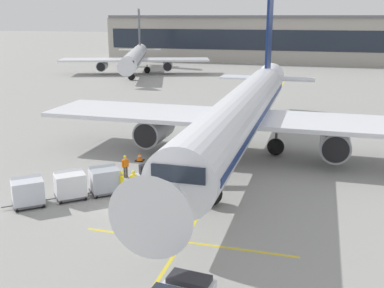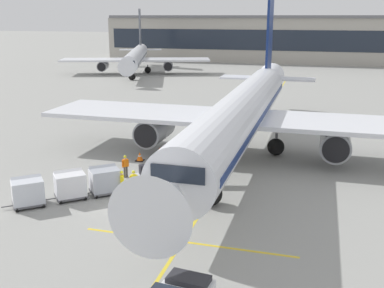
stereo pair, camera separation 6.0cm
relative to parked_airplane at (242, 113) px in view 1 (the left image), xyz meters
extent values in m
plane|color=gray|center=(-4.99, -13.07, -3.84)|extent=(600.00, 600.00, 0.00)
cylinder|color=silver|center=(0.00, -0.81, 0.10)|extent=(4.01, 35.29, 3.91)
cube|color=navy|center=(0.00, -0.81, 0.10)|extent=(4.04, 33.88, 0.47)
cone|color=silver|center=(0.06, -20.41, 0.10)|extent=(3.72, 3.92, 3.71)
cone|color=silver|center=(-0.06, 19.96, 0.39)|extent=(3.34, 6.26, 3.32)
cube|color=silver|center=(-9.16, 0.05, -0.49)|extent=(16.78, 7.10, 0.36)
cylinder|color=#93969E|center=(-7.82, -0.66, -1.88)|extent=(2.44, 4.59, 2.42)
cylinder|color=black|center=(-7.81, -3.00, -1.88)|extent=(2.06, 0.13, 2.06)
cube|color=silver|center=(9.16, 0.10, -0.49)|extent=(16.78, 7.10, 0.36)
cylinder|color=#93969E|center=(7.82, -0.61, -1.88)|extent=(2.44, 4.59, 2.42)
cylinder|color=black|center=(7.83, -2.96, -1.88)|extent=(2.06, 0.13, 2.06)
cube|color=navy|center=(-0.05, 18.39, 6.17)|extent=(0.29, 4.23, 10.58)
cube|color=silver|center=(-0.05, 18.08, 0.69)|extent=(11.40, 2.85, 0.20)
cube|color=#1E2633|center=(0.05, -17.67, 0.69)|extent=(2.74, 1.77, 0.86)
cylinder|color=#47474C|center=(0.03, -11.39, -2.47)|extent=(0.22, 0.22, 1.23)
sphere|color=black|center=(0.03, -11.39, -3.08)|extent=(1.51, 1.51, 1.51)
cylinder|color=#47474C|center=(-2.93, 0.95, -2.47)|extent=(0.22, 0.22, 1.23)
sphere|color=black|center=(-2.93, 0.95, -3.08)|extent=(1.51, 1.51, 1.51)
cylinder|color=#47474C|center=(2.93, 0.96, -2.47)|extent=(0.22, 0.22, 1.23)
sphere|color=black|center=(2.93, 0.96, -3.08)|extent=(1.51, 1.51, 1.51)
cube|color=silver|center=(-4.66, -8.60, -3.34)|extent=(3.67, 3.33, 0.44)
cube|color=black|center=(-5.63, -8.88, -2.77)|extent=(0.82, 0.81, 0.70)
cylinder|color=#333338|center=(-5.09, -8.47, -2.72)|extent=(0.08, 0.08, 0.80)
cube|color=silver|center=(-3.82, -7.96, -1.82)|extent=(4.19, 3.49, 2.74)
cube|color=black|center=(-3.82, -7.96, -1.73)|extent=(3.99, 3.29, 2.58)
cube|color=#333338|center=(-3.55, -8.31, -1.70)|extent=(3.64, 2.80, 2.75)
cube|color=#333338|center=(-4.09, -7.61, -1.70)|extent=(3.64, 2.80, 2.75)
cylinder|color=black|center=(-3.27, -8.47, -3.56)|extent=(0.57, 0.50, 0.56)
cylinder|color=black|center=(-4.16, -7.30, -3.56)|extent=(0.57, 0.50, 0.56)
cylinder|color=black|center=(-5.16, -9.91, -3.56)|extent=(0.57, 0.50, 0.56)
cylinder|color=black|center=(-6.06, -8.74, -3.56)|extent=(0.57, 0.50, 0.56)
cube|color=#515156|center=(-7.47, -11.45, -3.63)|extent=(2.56, 2.52, 0.12)
cylinder|color=#4C4C51|center=(-8.49, -12.33, -3.64)|extent=(0.58, 0.51, 0.07)
cube|color=#9EA3AD|center=(-7.47, -11.45, -2.82)|extent=(2.42, 2.38, 1.50)
cube|color=#9EA3AD|center=(-7.74, -11.14, -2.29)|extent=(1.94, 1.83, 0.74)
cube|color=silver|center=(-8.20, -12.08, -2.82)|extent=(0.97, 1.11, 1.38)
sphere|color=black|center=(-8.52, -11.46, -3.69)|extent=(0.30, 0.30, 0.30)
sphere|color=black|center=(-7.63, -12.49, -3.69)|extent=(0.30, 0.30, 0.30)
sphere|color=black|center=(-7.31, -10.41, -3.69)|extent=(0.30, 0.30, 0.30)
sphere|color=black|center=(-6.42, -11.44, -3.69)|extent=(0.30, 0.30, 0.30)
cube|color=#515156|center=(-9.28, -12.94, -3.63)|extent=(2.56, 2.52, 0.12)
cylinder|color=#4C4C51|center=(-10.30, -13.83, -3.64)|extent=(0.58, 0.51, 0.07)
cube|color=silver|center=(-9.28, -12.94, -2.82)|extent=(2.42, 2.38, 1.50)
cube|color=silver|center=(-9.55, -12.63, -2.29)|extent=(1.94, 1.83, 0.74)
cube|color=silver|center=(-10.01, -13.57, -2.82)|extent=(0.97, 1.11, 1.38)
sphere|color=black|center=(-10.33, -12.95, -3.69)|extent=(0.30, 0.30, 0.30)
sphere|color=black|center=(-9.44, -13.98, -3.69)|extent=(0.30, 0.30, 0.30)
sphere|color=black|center=(-9.12, -11.91, -3.69)|extent=(0.30, 0.30, 0.30)
sphere|color=black|center=(-8.23, -12.93, -3.69)|extent=(0.30, 0.30, 0.30)
cube|color=#515156|center=(-11.25, -14.80, -3.63)|extent=(2.56, 2.52, 0.12)
cylinder|color=#4C4C51|center=(-12.27, -15.68, -3.64)|extent=(0.58, 0.51, 0.07)
cube|color=silver|center=(-11.25, -14.80, -2.82)|extent=(2.42, 2.38, 1.50)
cube|color=silver|center=(-11.52, -14.48, -2.29)|extent=(1.94, 1.83, 0.74)
cube|color=silver|center=(-11.98, -15.43, -2.82)|extent=(0.97, 1.11, 1.38)
sphere|color=black|center=(-12.30, -14.80, -3.69)|extent=(0.30, 0.30, 0.30)
sphere|color=black|center=(-11.41, -15.83, -3.69)|extent=(0.30, 0.30, 0.30)
sphere|color=black|center=(-11.09, -13.76, -3.69)|extent=(0.30, 0.30, 0.30)
sphere|color=black|center=(-10.20, -14.79, -3.69)|extent=(0.30, 0.30, 0.30)
cube|color=#28282D|center=(1.62, -21.96, -2.69)|extent=(1.87, 1.14, 0.24)
cylinder|color=#514C42|center=(-6.27, -11.30, -3.41)|extent=(0.15, 0.15, 0.86)
cylinder|color=#514C42|center=(-6.19, -11.45, -3.41)|extent=(0.15, 0.15, 0.86)
cube|color=yellow|center=(-6.23, -11.37, -2.69)|extent=(0.39, 0.45, 0.58)
cube|color=white|center=(-6.12, -11.31, -2.69)|extent=(0.18, 0.30, 0.08)
sphere|color=beige|center=(-6.23, -11.37, -2.28)|extent=(0.21, 0.21, 0.21)
sphere|color=yellow|center=(-6.23, -11.37, -2.21)|extent=(0.23, 0.23, 0.23)
cylinder|color=yellow|center=(-6.35, -11.17, -2.74)|extent=(0.09, 0.09, 0.56)
cylinder|color=yellow|center=(-6.11, -11.58, -2.74)|extent=(0.09, 0.09, 0.56)
cylinder|color=#333847|center=(-5.41, -11.02, -3.41)|extent=(0.15, 0.15, 0.86)
cylinder|color=#333847|center=(-5.56, -11.12, -3.41)|extent=(0.15, 0.15, 0.86)
cube|color=yellow|center=(-5.49, -11.07, -2.69)|extent=(0.45, 0.41, 0.58)
cube|color=white|center=(-5.42, -11.18, -2.69)|extent=(0.29, 0.20, 0.08)
sphere|color=beige|center=(-5.49, -11.07, -2.28)|extent=(0.21, 0.21, 0.21)
sphere|color=yellow|center=(-5.49, -11.07, -2.21)|extent=(0.23, 0.23, 0.23)
cylinder|color=yellow|center=(-5.29, -10.94, -2.74)|extent=(0.09, 0.09, 0.56)
cylinder|color=yellow|center=(-5.69, -11.21, -2.74)|extent=(0.09, 0.09, 0.56)
cylinder|color=#514C42|center=(-7.52, -8.08, -3.41)|extent=(0.15, 0.15, 0.86)
cylinder|color=#514C42|center=(-7.41, -7.95, -3.41)|extent=(0.15, 0.15, 0.86)
cube|color=orange|center=(-7.47, -8.02, -2.69)|extent=(0.43, 0.44, 0.58)
cube|color=white|center=(-7.56, -7.93, -2.69)|extent=(0.23, 0.27, 0.08)
sphere|color=beige|center=(-7.47, -8.02, -2.28)|extent=(0.21, 0.21, 0.21)
sphere|color=yellow|center=(-7.47, -8.02, -2.21)|extent=(0.23, 0.23, 0.23)
cylinder|color=orange|center=(-7.62, -8.20, -2.74)|extent=(0.09, 0.09, 0.56)
cylinder|color=orange|center=(-7.31, -7.83, -2.74)|extent=(0.09, 0.09, 0.56)
cube|color=black|center=(-6.88, -2.05, -3.81)|extent=(0.67, 0.67, 0.05)
cone|color=orange|center=(-6.88, -2.05, -3.43)|extent=(0.54, 0.54, 0.71)
cylinder|color=white|center=(-6.88, -2.05, -3.40)|extent=(0.30, 0.30, 0.09)
cube|color=black|center=(-6.10, -5.01, -3.81)|extent=(0.68, 0.68, 0.05)
cone|color=orange|center=(-6.10, -5.01, -3.43)|extent=(0.55, 0.55, 0.72)
cylinder|color=white|center=(-6.10, -5.01, -3.39)|extent=(0.30, 0.30, 0.09)
cube|color=black|center=(-8.00, -3.89, -3.81)|extent=(0.69, 0.69, 0.05)
cone|color=orange|center=(-8.00, -3.89, -3.43)|extent=(0.55, 0.55, 0.73)
cylinder|color=white|center=(-8.00, -3.89, -3.39)|extent=(0.30, 0.30, 0.09)
cube|color=yellow|center=(-0.27, -0.81, -3.83)|extent=(0.20, 110.00, 0.01)
cube|color=yellow|center=(0.00, -16.76, -3.83)|extent=(12.00, 0.20, 0.01)
cube|color=#A8A399|center=(1.21, 88.54, 1.80)|extent=(105.09, 16.43, 11.28)
cube|color=#1E2633|center=(1.21, 80.27, 2.08)|extent=(101.94, 0.10, 5.07)
cube|color=slate|center=(1.21, 86.90, 7.79)|extent=(104.04, 13.97, 0.70)
cylinder|color=silver|center=(-31.48, 51.54, -0.41)|extent=(12.89, 30.72, 3.26)
cube|color=slate|center=(-31.48, 51.54, -0.41)|extent=(12.53, 29.55, 0.39)
cone|color=silver|center=(-26.07, 35.14, -0.41)|extent=(3.96, 4.06, 3.10)
cone|color=silver|center=(-37.20, 68.86, -0.16)|extent=(4.26, 5.82, 2.77)
cube|color=silver|center=(-39.40, 49.75, -0.89)|extent=(16.07, 10.60, 0.36)
cylinder|color=#93969E|center=(-38.02, 49.55, -2.08)|extent=(3.19, 4.49, 2.02)
cylinder|color=black|center=(-37.36, 47.57, -2.08)|extent=(1.67, 0.65, 1.72)
cube|color=silver|center=(-24.05, 54.81, -0.89)|extent=(16.07, 10.60, 0.36)
cylinder|color=#93969E|center=(-25.05, 53.83, -2.08)|extent=(3.19, 4.49, 2.02)
cylinder|color=black|center=(-24.39, 51.85, -2.08)|extent=(1.67, 0.65, 1.72)
cube|color=slate|center=(-36.79, 67.63, 4.94)|extent=(1.44, 3.65, 9.38)
cube|color=silver|center=(-36.71, 67.38, 0.08)|extent=(10.38, 5.54, 0.20)
cube|color=#1E2633|center=(-26.79, 37.31, 0.08)|extent=(2.63, 2.11, 0.72)
cylinder|color=#47474C|center=(-28.54, 42.63, -2.59)|extent=(0.22, 0.22, 1.12)
sphere|color=black|center=(-28.54, 42.63, -3.15)|extent=(1.37, 1.37, 1.37)
cylinder|color=#47474C|center=(-34.29, 52.26, -2.59)|extent=(0.22, 0.22, 1.12)
sphere|color=black|center=(-34.29, 52.26, -3.15)|extent=(1.37, 1.37, 1.37)
cylinder|color=#47474C|center=(-29.65, 53.79, -2.59)|extent=(0.22, 0.22, 1.12)
sphere|color=black|center=(-29.65, 53.79, -3.15)|extent=(1.37, 1.37, 1.37)
camera|label=1|loc=(6.39, -38.40, 8.06)|focal=42.89mm
camera|label=2|loc=(6.44, -38.38, 8.06)|focal=42.89mm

